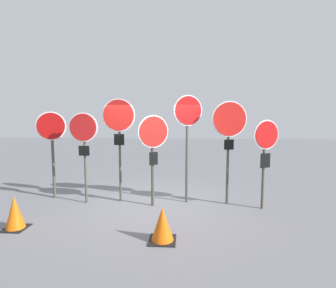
{
  "coord_description": "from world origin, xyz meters",
  "views": [
    {
      "loc": [
        0.8,
        -6.44,
        2.21
      ],
      "look_at": [
        0.37,
        0.0,
        1.53
      ],
      "focal_mm": 28.0,
      "sensor_mm": 36.0,
      "label": 1
    }
  ],
  "objects_px": {
    "stop_sign_0": "(52,136)",
    "traffic_cone_0": "(15,213)",
    "stop_sign_1": "(84,136)",
    "stop_sign_3": "(153,142)",
    "stop_sign_5": "(229,128)",
    "stop_sign_4": "(188,123)",
    "stop_sign_2": "(119,125)",
    "stop_sign_6": "(266,145)",
    "traffic_cone_1": "(162,224)"
  },
  "relations": [
    {
      "from": "stop_sign_0",
      "to": "traffic_cone_0",
      "type": "distance_m",
      "value": 2.39
    },
    {
      "from": "stop_sign_1",
      "to": "stop_sign_3",
      "type": "relative_size",
      "value": 1.03
    },
    {
      "from": "stop_sign_5",
      "to": "traffic_cone_0",
      "type": "relative_size",
      "value": 3.92
    },
    {
      "from": "stop_sign_1",
      "to": "stop_sign_4",
      "type": "bearing_deg",
      "value": 5.89
    },
    {
      "from": "stop_sign_2",
      "to": "traffic_cone_0",
      "type": "bearing_deg",
      "value": -132.79
    },
    {
      "from": "stop_sign_3",
      "to": "stop_sign_4",
      "type": "distance_m",
      "value": 1.01
    },
    {
      "from": "stop_sign_6",
      "to": "traffic_cone_0",
      "type": "bearing_deg",
      "value": 171.33
    },
    {
      "from": "stop_sign_3",
      "to": "stop_sign_6",
      "type": "bearing_deg",
      "value": -32.37
    },
    {
      "from": "stop_sign_4",
      "to": "traffic_cone_1",
      "type": "relative_size",
      "value": 4.44
    },
    {
      "from": "stop_sign_3",
      "to": "traffic_cone_0",
      "type": "bearing_deg",
      "value": 178.87
    },
    {
      "from": "stop_sign_6",
      "to": "stop_sign_5",
      "type": "bearing_deg",
      "value": 136.22
    },
    {
      "from": "stop_sign_5",
      "to": "stop_sign_6",
      "type": "bearing_deg",
      "value": -31.11
    },
    {
      "from": "stop_sign_1",
      "to": "stop_sign_5",
      "type": "height_order",
      "value": "stop_sign_5"
    },
    {
      "from": "stop_sign_2",
      "to": "stop_sign_4",
      "type": "height_order",
      "value": "stop_sign_4"
    },
    {
      "from": "stop_sign_3",
      "to": "stop_sign_6",
      "type": "relative_size",
      "value": 1.05
    },
    {
      "from": "stop_sign_2",
      "to": "stop_sign_4",
      "type": "bearing_deg",
      "value": 2.19
    },
    {
      "from": "stop_sign_4",
      "to": "stop_sign_6",
      "type": "bearing_deg",
      "value": -36.77
    },
    {
      "from": "stop_sign_4",
      "to": "traffic_cone_1",
      "type": "bearing_deg",
      "value": -126.96
    },
    {
      "from": "stop_sign_4",
      "to": "traffic_cone_0",
      "type": "height_order",
      "value": "stop_sign_4"
    },
    {
      "from": "stop_sign_0",
      "to": "stop_sign_6",
      "type": "relative_size",
      "value": 1.1
    },
    {
      "from": "stop_sign_0",
      "to": "stop_sign_1",
      "type": "height_order",
      "value": "stop_sign_0"
    },
    {
      "from": "stop_sign_4",
      "to": "stop_sign_1",
      "type": "bearing_deg",
      "value": 160.31
    },
    {
      "from": "stop_sign_3",
      "to": "stop_sign_6",
      "type": "xyz_separation_m",
      "value": [
        2.66,
        -0.04,
        -0.05
      ]
    },
    {
      "from": "stop_sign_6",
      "to": "stop_sign_0",
      "type": "bearing_deg",
      "value": 150.6
    },
    {
      "from": "stop_sign_5",
      "to": "stop_sign_6",
      "type": "relative_size",
      "value": 1.21
    },
    {
      "from": "stop_sign_3",
      "to": "stop_sign_4",
      "type": "height_order",
      "value": "stop_sign_4"
    },
    {
      "from": "stop_sign_1",
      "to": "stop_sign_3",
      "type": "distance_m",
      "value": 1.77
    },
    {
      "from": "stop_sign_2",
      "to": "stop_sign_6",
      "type": "bearing_deg",
      "value": -4.92
    },
    {
      "from": "stop_sign_1",
      "to": "stop_sign_2",
      "type": "relative_size",
      "value": 0.87
    },
    {
      "from": "traffic_cone_1",
      "to": "traffic_cone_0",
      "type": "bearing_deg",
      "value": 173.98
    },
    {
      "from": "traffic_cone_0",
      "to": "stop_sign_2",
      "type": "bearing_deg",
      "value": 46.96
    },
    {
      "from": "stop_sign_4",
      "to": "stop_sign_5",
      "type": "relative_size",
      "value": 1.06
    },
    {
      "from": "stop_sign_2",
      "to": "traffic_cone_1",
      "type": "relative_size",
      "value": 4.3
    },
    {
      "from": "stop_sign_1",
      "to": "stop_sign_6",
      "type": "xyz_separation_m",
      "value": [
        4.42,
        -0.14,
        -0.18
      ]
    },
    {
      "from": "stop_sign_4",
      "to": "stop_sign_6",
      "type": "xyz_separation_m",
      "value": [
        1.82,
        -0.38,
        -0.5
      ]
    },
    {
      "from": "stop_sign_5",
      "to": "stop_sign_2",
      "type": "bearing_deg",
      "value": 167.66
    },
    {
      "from": "stop_sign_1",
      "to": "traffic_cone_0",
      "type": "xyz_separation_m",
      "value": [
        -0.81,
        -1.6,
        -1.4
      ]
    },
    {
      "from": "stop_sign_3",
      "to": "stop_sign_4",
      "type": "xyz_separation_m",
      "value": [
        0.84,
        0.34,
        0.45
      ]
    },
    {
      "from": "stop_sign_5",
      "to": "traffic_cone_0",
      "type": "bearing_deg",
      "value": -170.07
    },
    {
      "from": "stop_sign_6",
      "to": "traffic_cone_0",
      "type": "height_order",
      "value": "stop_sign_6"
    },
    {
      "from": "stop_sign_3",
      "to": "stop_sign_1",
      "type": "bearing_deg",
      "value": 145.36
    },
    {
      "from": "stop_sign_3",
      "to": "stop_sign_2",
      "type": "bearing_deg",
      "value": 131.56
    },
    {
      "from": "traffic_cone_0",
      "to": "stop_sign_1",
      "type": "bearing_deg",
      "value": 63.26
    },
    {
      "from": "traffic_cone_1",
      "to": "stop_sign_5",
      "type": "bearing_deg",
      "value": 54.33
    },
    {
      "from": "stop_sign_4",
      "to": "stop_sign_0",
      "type": "bearing_deg",
      "value": 153.35
    },
    {
      "from": "stop_sign_6",
      "to": "traffic_cone_1",
      "type": "bearing_deg",
      "value": -166.44
    },
    {
      "from": "stop_sign_1",
      "to": "traffic_cone_1",
      "type": "xyz_separation_m",
      "value": [
        2.14,
        -1.91,
        -1.42
      ]
    },
    {
      "from": "stop_sign_1",
      "to": "stop_sign_6",
      "type": "relative_size",
      "value": 1.08
    },
    {
      "from": "stop_sign_1",
      "to": "stop_sign_2",
      "type": "height_order",
      "value": "stop_sign_2"
    },
    {
      "from": "stop_sign_2",
      "to": "stop_sign_0",
      "type": "bearing_deg",
      "value": 175.1
    }
  ]
}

